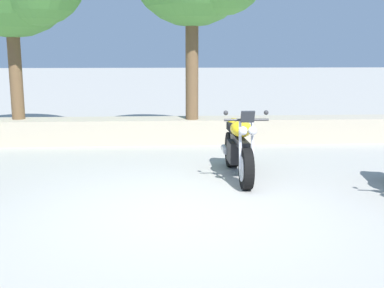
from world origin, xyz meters
The scene contains 3 objects.
ground_plane centered at (0.00, 0.00, 0.00)m, with size 120.00×120.00×0.00m, color #A3A099.
stone_wall centered at (0.00, 4.80, 0.28)m, with size 36.00×0.80×0.55m, color #A89E89.
motorcycle_yellow_centre centered at (0.95, 1.67, 0.49)m, with size 0.67×2.06×1.18m.
Camera 1 is at (-0.25, -5.79, 2.00)m, focal length 44.41 mm.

